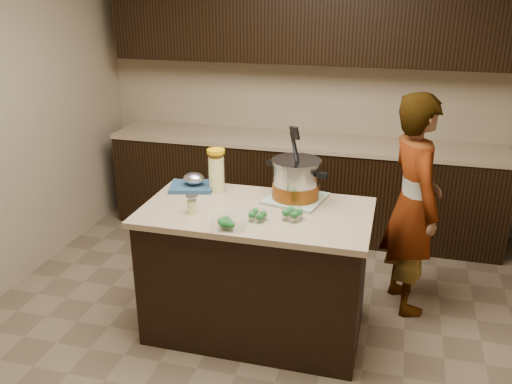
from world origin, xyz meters
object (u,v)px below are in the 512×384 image
lemonade_pitcher (216,172)px  stock_pot (296,182)px  person (413,205)px  island (256,271)px

lemonade_pitcher → stock_pot: bearing=-2.7°
stock_pot → person: person is taller
island → lemonade_pitcher: bearing=144.2°
island → lemonade_pitcher: 0.73m
stock_pot → lemonade_pitcher: (-0.56, 0.03, 0.01)m
stock_pot → person: (0.77, 0.37, -0.23)m
stock_pot → lemonade_pitcher: size_ratio=1.60×
island → stock_pot: size_ratio=3.12×
lemonade_pitcher → island: bearing=-35.8°
island → stock_pot: 0.65m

